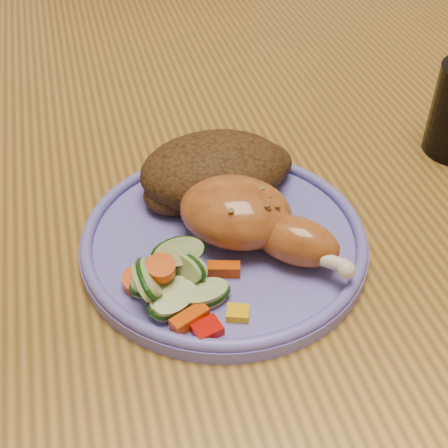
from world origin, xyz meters
name	(u,v)px	position (x,y,z in m)	size (l,w,h in m)	color
dining_table	(264,212)	(0.00, 0.00, 0.67)	(0.90, 1.40, 0.75)	olive
chair_far	(168,84)	(0.00, 0.63, 0.49)	(0.42, 0.42, 0.91)	#4C2D16
plate	(224,243)	(-0.08, -0.13, 0.76)	(0.24, 0.24, 0.01)	#5F58B2
plate_rim	(224,233)	(-0.08, -0.13, 0.77)	(0.24, 0.24, 0.01)	#5F58B2
chicken_leg	(250,218)	(-0.06, -0.14, 0.79)	(0.14, 0.14, 0.05)	#A05421
rice_pilaf	(217,171)	(-0.07, -0.07, 0.78)	(0.14, 0.10, 0.06)	#402710
vegetable_pile	(174,283)	(-0.13, -0.18, 0.78)	(0.09, 0.09, 0.05)	#A50A05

